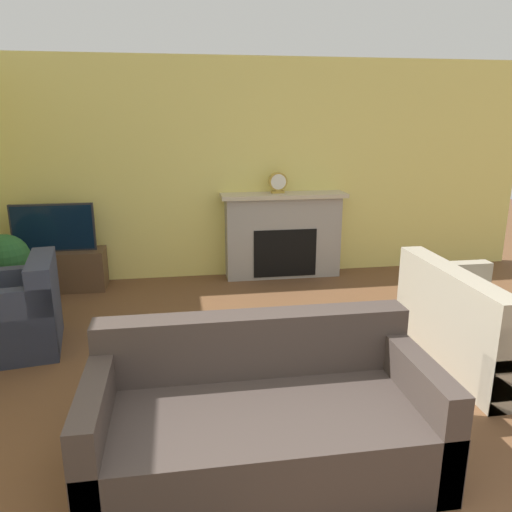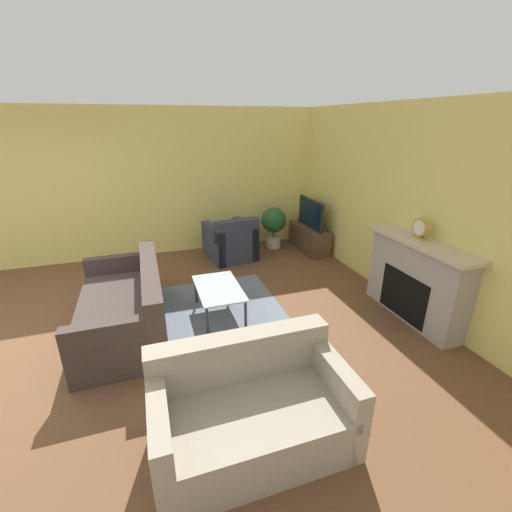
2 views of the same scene
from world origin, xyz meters
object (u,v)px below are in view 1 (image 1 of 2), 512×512
(couch_loveseat, at_px, (480,329))
(potted_plant, at_px, (6,264))
(coffee_table, at_px, (241,327))
(armchair_by_window, at_px, (11,318))
(mantel_clock, at_px, (278,182))
(tv, at_px, (53,228))
(couch_sectional, at_px, (261,420))

(couch_loveseat, relative_size, potted_plant, 1.84)
(coffee_table, bearing_deg, potted_plant, 143.83)
(armchair_by_window, distance_m, mantel_clock, 3.36)
(potted_plant, bearing_deg, couch_loveseat, -23.40)
(couch_loveseat, xyz_separation_m, potted_plant, (-4.24, 1.83, 0.23))
(coffee_table, relative_size, mantel_clock, 3.61)
(tv, bearing_deg, mantel_clock, 2.59)
(couch_sectional, height_order, mantel_clock, mantel_clock)
(mantel_clock, bearing_deg, couch_loveseat, -65.02)
(couch_sectional, relative_size, mantel_clock, 7.53)
(mantel_clock, bearing_deg, potted_plant, -166.06)
(coffee_table, distance_m, mantel_clock, 2.66)
(tv, xyz_separation_m, potted_plant, (-0.36, -0.63, -0.24))
(tv, distance_m, potted_plant, 0.76)
(coffee_table, distance_m, potted_plant, 2.80)
(couch_loveseat, relative_size, coffee_table, 1.63)
(potted_plant, height_order, mantel_clock, mantel_clock)
(armchair_by_window, bearing_deg, potted_plant, -171.67)
(tv, xyz_separation_m, couch_loveseat, (3.88, -2.47, -0.47))
(potted_plant, bearing_deg, mantel_clock, 13.94)
(armchair_by_window, distance_m, coffee_table, 2.06)
(couch_sectional, bearing_deg, mantel_clock, 77.20)
(mantel_clock, bearing_deg, tv, -177.41)
(couch_loveseat, relative_size, mantel_clock, 5.89)
(couch_sectional, height_order, coffee_table, couch_sectional)
(couch_sectional, xyz_separation_m, coffee_table, (0.03, 1.16, 0.08))
(couch_loveseat, distance_m, coffee_table, 1.99)
(couch_sectional, relative_size, couch_loveseat, 1.28)
(couch_loveseat, height_order, mantel_clock, mantel_clock)
(tv, xyz_separation_m, armchair_by_window, (-0.05, -1.61, -0.46))
(couch_loveseat, distance_m, mantel_clock, 3.00)
(armchair_by_window, height_order, potted_plant, potted_plant)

